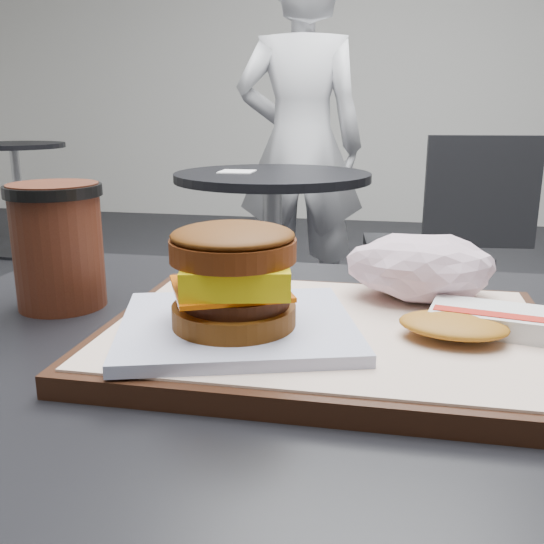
{
  "coord_description": "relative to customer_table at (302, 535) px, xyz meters",
  "views": [
    {
      "loc": [
        0.06,
        -0.48,
        0.97
      ],
      "look_at": [
        -0.03,
        0.01,
        0.83
      ],
      "focal_mm": 40.0,
      "sensor_mm": 36.0,
      "label": 1
    }
  ],
  "objects": [
    {
      "name": "serving_tray",
      "position": [
        0.02,
        0.01,
        0.2
      ],
      "size": [
        0.38,
        0.28,
        0.02
      ],
      "color": "black",
      "rests_on": "customer_table"
    },
    {
      "name": "napkin",
      "position": [
        -0.48,
        1.64,
        0.17
      ],
      "size": [
        0.12,
        0.12,
        0.0
      ],
      "primitive_type": "cube",
      "rotation": [
        0.0,
        0.0,
        0.01
      ],
      "color": "white",
      "rests_on": "neighbor_table"
    },
    {
      "name": "crumpled_wrapper",
      "position": [
        0.1,
        0.11,
        0.24
      ],
      "size": [
        0.14,
        0.11,
        0.06
      ],
      "primitive_type": null,
      "color": "silver",
      "rests_on": "serving_tray"
    },
    {
      "name": "customer_table",
      "position": [
        0.0,
        0.0,
        0.0
      ],
      "size": [
        0.8,
        0.6,
        0.77
      ],
      "color": "#A5A5AA",
      "rests_on": "ground"
    },
    {
      "name": "coffee_cup",
      "position": [
        -0.26,
        0.07,
        0.25
      ],
      "size": [
        0.1,
        0.1,
        0.13
      ],
      "color": "#451C10",
      "rests_on": "customer_table"
    },
    {
      "name": "neighbor_table",
      "position": [
        -0.35,
        1.65,
        -0.03
      ],
      "size": [
        0.7,
        0.7,
        0.75
      ],
      "color": "black",
      "rests_on": "ground"
    },
    {
      "name": "breakfast_sandwich",
      "position": [
        -0.05,
        -0.03,
        0.24
      ],
      "size": [
        0.23,
        0.22,
        0.09
      ],
      "color": "silver",
      "rests_on": "serving_tray"
    },
    {
      "name": "patron",
      "position": [
        -0.35,
        2.32,
        0.22
      ],
      "size": [
        0.63,
        0.46,
        1.61
      ],
      "primitive_type": "imported",
      "rotation": [
        0.0,
        0.0,
        3.27
      ],
      "color": "silver",
      "rests_on": "ground"
    },
    {
      "name": "neighbor_chair",
      "position": [
        0.26,
        1.79,
        -0.07
      ],
      "size": [
        0.62,
        0.46,
        0.88
      ],
      "color": "#95959A",
      "rests_on": "ground"
    },
    {
      "name": "bg_table_mid",
      "position": [
        -2.4,
        3.2,
        -0.02
      ],
      "size": [
        0.66,
        0.66,
        0.75
      ],
      "color": "black",
      "rests_on": "ground"
    },
    {
      "name": "hash_brown",
      "position": [
        0.14,
        0.01,
        0.22
      ],
      "size": [
        0.13,
        0.1,
        0.02
      ],
      "color": "silver",
      "rests_on": "serving_tray"
    }
  ]
}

